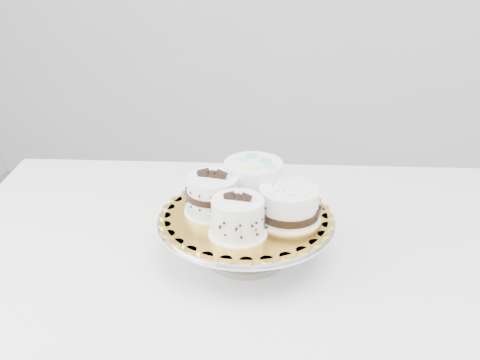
% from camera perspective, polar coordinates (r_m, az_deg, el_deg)
% --- Properties ---
extents(table, '(1.32, 1.00, 0.75)m').
position_cam_1_polar(table, '(1.24, 0.39, -9.28)').
color(table, white).
rests_on(table, floor).
extents(cake_stand, '(0.33, 0.33, 0.09)m').
position_cam_1_polar(cake_stand, '(1.12, 0.58, -4.81)').
color(cake_stand, gray).
rests_on(cake_stand, table).
extents(cake_board, '(0.37, 0.37, 0.00)m').
position_cam_1_polar(cake_board, '(1.11, 0.59, -3.47)').
color(cake_board, gold).
rests_on(cake_board, cake_stand).
extents(cake_swirl, '(0.10, 0.10, 0.08)m').
position_cam_1_polar(cake_swirl, '(1.04, -0.21, -3.59)').
color(cake_swirl, white).
rests_on(cake_swirl, cake_board).
extents(cake_banded, '(0.11, 0.11, 0.09)m').
position_cam_1_polar(cake_banded, '(1.11, -2.60, -1.48)').
color(cake_banded, white).
rests_on(cake_banded, cake_board).
extents(cake_dots, '(0.14, 0.14, 0.08)m').
position_cam_1_polar(cake_dots, '(1.14, 1.27, -0.17)').
color(cake_dots, white).
rests_on(cake_dots, cake_board).
extents(cake_ribbon, '(0.12, 0.12, 0.06)m').
position_cam_1_polar(cake_ribbon, '(1.09, 4.69, -2.37)').
color(cake_ribbon, white).
rests_on(cake_ribbon, cake_board).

